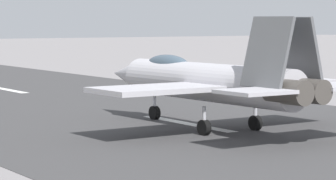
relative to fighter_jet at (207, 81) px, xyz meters
The scene contains 4 objects.
ground_plane 3.74m from the fighter_jet, ahead, with size 400.00×400.00×0.00m, color gray.
runway_strip 3.72m from the fighter_jet, ahead, with size 240.00×26.00×0.02m.
fighter_jet is the anchor object (origin of this frame).
crew_person 15.56m from the fighter_jet, 44.28° to the right, with size 0.48×0.59×1.69m.
Camera 1 is at (-36.38, 24.09, 5.45)m, focal length 87.91 mm.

